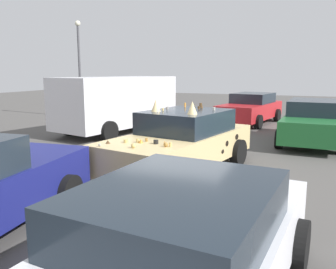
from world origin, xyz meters
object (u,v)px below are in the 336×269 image
(parked_van_far_right, at_px, (117,102))
(parked_sedan_far_left, at_px, (313,121))
(art_car_decorated, at_px, (181,141))
(parked_sedan_row_back_center, at_px, (182,249))
(parked_sedan_row_back_far, at_px, (251,108))
(lot_lamp_post, at_px, (79,61))

(parked_van_far_right, height_order, parked_sedan_far_left, parked_van_far_right)
(parked_van_far_right, bearing_deg, art_car_decorated, 57.49)
(parked_sedan_row_back_center, relative_size, parked_sedan_row_back_far, 0.94)
(lot_lamp_post, bearing_deg, parked_sedan_row_back_center, -140.82)
(parked_sedan_row_back_center, relative_size, lot_lamp_post, 0.89)
(parked_sedan_row_back_center, xyz_separation_m, parked_sedan_row_back_far, (13.74, 1.59, -0.00))
(art_car_decorated, bearing_deg, lot_lamp_post, -120.77)
(parked_van_far_right, xyz_separation_m, parked_sedan_far_left, (0.72, -7.21, -0.50))
(parked_sedan_row_back_center, bearing_deg, parked_van_far_right, 38.65)
(art_car_decorated, distance_m, lot_lamp_post, 11.64)
(art_car_decorated, distance_m, parked_sedan_row_back_center, 5.20)
(parked_van_far_right, relative_size, parked_sedan_row_back_far, 1.19)
(art_car_decorated, xyz_separation_m, parked_sedan_far_left, (5.03, -2.94, -0.02))
(parked_sedan_row_back_far, bearing_deg, lot_lamp_post, -71.68)
(parked_van_far_right, bearing_deg, parked_sedan_row_back_far, 148.14)
(art_car_decorated, bearing_deg, parked_sedan_row_back_center, 31.76)
(parked_sedan_row_back_far, bearing_deg, parked_sedan_row_back_center, 17.27)
(parked_van_far_right, distance_m, lot_lamp_post, 5.65)
(parked_sedan_far_left, xyz_separation_m, lot_lamp_post, (2.67, 11.39, 2.22))
(parked_van_far_right, relative_size, parked_sedan_far_left, 1.19)
(art_car_decorated, distance_m, parked_sedan_far_left, 5.82)
(parked_sedan_far_left, height_order, lot_lamp_post, lot_lamp_post)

